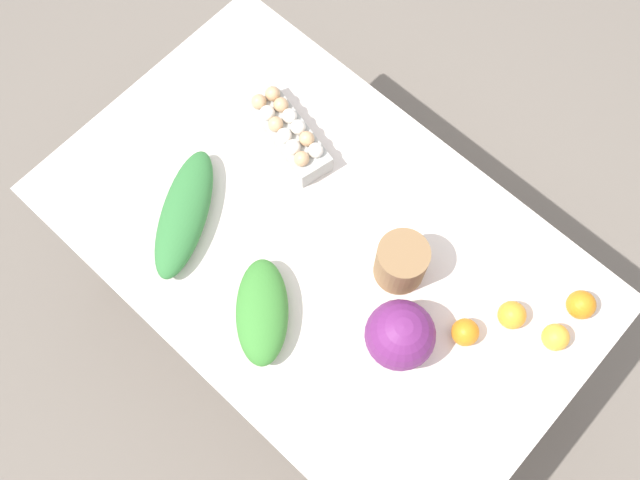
{
  "coord_description": "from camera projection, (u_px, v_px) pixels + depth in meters",
  "views": [
    {
      "loc": [
        0.42,
        -0.46,
        2.39
      ],
      "look_at": [
        0.0,
        0.0,
        0.74
      ],
      "focal_mm": 40.0,
      "sensor_mm": 36.0,
      "label": 1
    }
  ],
  "objects": [
    {
      "name": "orange_3",
      "position": [
        465.0,
        332.0,
        1.67
      ],
      "size": [
        0.07,
        0.07,
        0.07
      ],
      "primitive_type": "sphere",
      "color": "orange",
      "rests_on": "dining_table"
    },
    {
      "name": "greens_bunch_kale",
      "position": [
        262.0,
        312.0,
        1.68
      ],
      "size": [
        0.27,
        0.27,
        0.08
      ],
      "primitive_type": "ellipsoid",
      "rotation": [
        0.0,
        0.0,
        2.34
      ],
      "color": "#3D8433",
      "rests_on": "dining_table"
    },
    {
      "name": "greens_bunch_chard",
      "position": [
        184.0,
        213.0,
        1.77
      ],
      "size": [
        0.28,
        0.36,
        0.08
      ],
      "primitive_type": "ellipsoid",
      "rotation": [
        0.0,
        0.0,
        5.25
      ],
      "color": "#337538",
      "rests_on": "dining_table"
    },
    {
      "name": "orange_0",
      "position": [
        581.0,
        305.0,
        1.69
      ],
      "size": [
        0.07,
        0.07,
        0.07
      ],
      "primitive_type": "sphere",
      "color": "orange",
      "rests_on": "dining_table"
    },
    {
      "name": "egg_carton",
      "position": [
        287.0,
        131.0,
        1.85
      ],
      "size": [
        0.3,
        0.16,
        0.09
      ],
      "rotation": [
        0.0,
        0.0,
        6.05
      ],
      "color": "#A8A8A3",
      "rests_on": "dining_table"
    },
    {
      "name": "dining_table",
      "position": [
        320.0,
        255.0,
        1.87
      ],
      "size": [
        1.38,
        0.86,
        0.72
      ],
      "color": "silver",
      "rests_on": "ground_plane"
    },
    {
      "name": "orange_2",
      "position": [
        512.0,
        315.0,
        1.68
      ],
      "size": [
        0.07,
        0.07,
        0.07
      ],
      "primitive_type": "sphere",
      "color": "orange",
      "rests_on": "dining_table"
    },
    {
      "name": "ground_plane",
      "position": [
        320.0,
        316.0,
        2.46
      ],
      "size": [
        8.0,
        8.0,
        0.0
      ],
      "primitive_type": "plane",
      "color": "#70665B"
    },
    {
      "name": "orange_1",
      "position": [
        556.0,
        337.0,
        1.66
      ],
      "size": [
        0.06,
        0.06,
        0.06
      ],
      "primitive_type": "sphere",
      "color": "#F9A833",
      "rests_on": "dining_table"
    },
    {
      "name": "cabbage_purple",
      "position": [
        400.0,
        335.0,
        1.62
      ],
      "size": [
        0.16,
        0.16,
        0.16
      ],
      "primitive_type": "sphere",
      "color": "#6B2366",
      "rests_on": "dining_table"
    },
    {
      "name": "paper_bag",
      "position": [
        401.0,
        262.0,
        1.7
      ],
      "size": [
        0.13,
        0.13,
        0.13
      ],
      "primitive_type": "cylinder",
      "color": "olive",
      "rests_on": "dining_table"
    }
  ]
}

